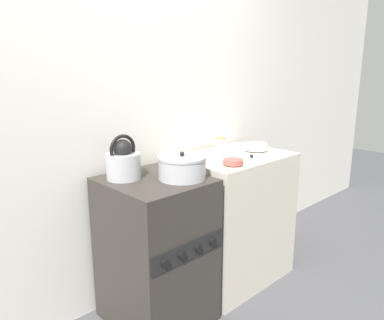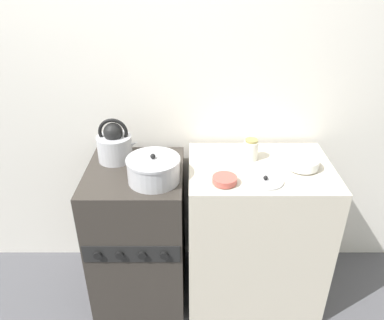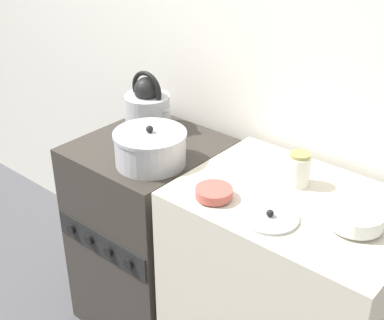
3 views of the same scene
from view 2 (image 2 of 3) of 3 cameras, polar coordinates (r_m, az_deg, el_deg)
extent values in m
cube|color=silver|center=(2.31, -8.16, 10.29)|extent=(7.00, 0.06, 2.50)
cube|color=#332D28|center=(2.38, -7.95, -11.12)|extent=(0.55, 0.58, 0.91)
cube|color=black|center=(2.09, -9.18, -13.95)|extent=(0.52, 0.01, 0.11)
cylinder|color=black|center=(2.11, -14.11, -13.91)|extent=(0.04, 0.02, 0.04)
cylinder|color=black|center=(2.09, -10.89, -14.08)|extent=(0.04, 0.02, 0.04)
cylinder|color=black|center=(2.07, -7.53, -14.21)|extent=(0.04, 0.02, 0.04)
cylinder|color=black|center=(2.06, -4.19, -14.30)|extent=(0.04, 0.02, 0.04)
cube|color=beige|center=(2.38, 9.52, -10.83)|extent=(0.80, 0.58, 0.94)
cylinder|color=#B2B2B7|center=(2.21, -11.61, 1.77)|extent=(0.20, 0.20, 0.15)
sphere|color=black|center=(2.17, -11.87, 4.17)|extent=(0.11, 0.11, 0.11)
torus|color=black|center=(2.17, -11.87, 4.14)|extent=(0.17, 0.02, 0.17)
cone|color=#B2B2B7|center=(2.19, -9.24, 2.31)|extent=(0.10, 0.04, 0.08)
cylinder|color=#B2B2B7|center=(1.98, -5.80, -1.64)|extent=(0.28, 0.28, 0.12)
cylinder|color=#B2B2B7|center=(1.95, -5.89, 0.04)|extent=(0.28, 0.28, 0.01)
sphere|color=black|center=(1.94, -5.92, 0.58)|extent=(0.03, 0.03, 0.03)
cylinder|color=white|center=(2.14, 16.48, -1.10)|extent=(0.08, 0.08, 0.01)
cylinder|color=white|center=(2.13, 16.59, -0.41)|extent=(0.17, 0.17, 0.05)
cylinder|color=#B75147|center=(1.93, 5.04, -3.47)|extent=(0.06, 0.06, 0.01)
cylinder|color=#B75147|center=(1.92, 5.06, -2.99)|extent=(0.13, 0.13, 0.03)
cylinder|color=silver|center=(2.15, 9.01, 1.46)|extent=(0.08, 0.08, 0.11)
cylinder|color=#998C4C|center=(2.13, 9.14, 2.93)|extent=(0.07, 0.07, 0.01)
cylinder|color=#B2B2B7|center=(1.98, 11.17, -3.10)|extent=(0.19, 0.19, 0.01)
sphere|color=black|center=(1.97, 11.22, -2.68)|extent=(0.02, 0.02, 0.02)
camera|label=1|loc=(1.66, -77.88, -10.59)|focal=35.00mm
camera|label=3|loc=(1.18, 70.70, 7.39)|focal=50.00mm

